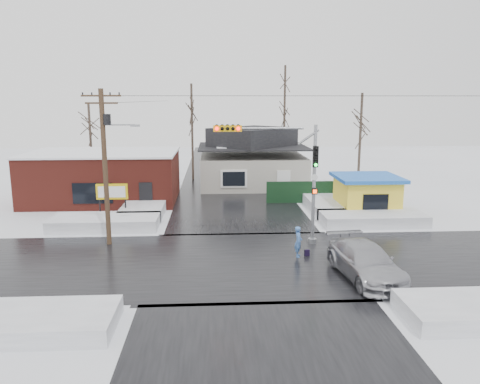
{
  "coord_description": "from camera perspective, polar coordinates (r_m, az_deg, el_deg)",
  "views": [
    {
      "loc": [
        -1.8,
        -23.36,
        8.41
      ],
      "look_at": [
        -0.25,
        3.81,
        3.0
      ],
      "focal_mm": 35.0,
      "sensor_mm": 36.0,
      "label": 1
    }
  ],
  "objects": [
    {
      "name": "house",
      "position": [
        45.88,
        1.52,
        3.99
      ],
      "size": [
        10.4,
        8.4,
        5.76
      ],
      "color": "#B8B3A6",
      "rests_on": "ground"
    },
    {
      "name": "snowbank_nside_e",
      "position": [
        37.31,
        10.46,
        -1.34
      ],
      "size": [
        3.0,
        8.0,
        0.8
      ],
      "primitive_type": "cube",
      "color": "white",
      "rests_on": "ground"
    },
    {
      "name": "car",
      "position": [
        23.24,
        15.03,
        -8.23
      ],
      "size": [
        2.94,
        5.85,
        1.63
      ],
      "primitive_type": "imported",
      "rotation": [
        0.0,
        0.0,
        0.12
      ],
      "color": "#AEAFB5",
      "rests_on": "ground"
    },
    {
      "name": "tree_far_right",
      "position": [
        45.52,
        14.58,
        9.31
      ],
      "size": [
        3.0,
        3.0,
        9.0
      ],
      "color": "#332821",
      "rests_on": "ground"
    },
    {
      "name": "ground",
      "position": [
        24.89,
        1.09,
        -8.5
      ],
      "size": [
        120.0,
        120.0,
        0.0
      ],
      "primitive_type": "plane",
      "color": "white",
      "rests_on": "ground"
    },
    {
      "name": "snowbank_nw",
      "position": [
        32.21,
        -16.1,
        -3.61
      ],
      "size": [
        7.0,
        3.0,
        0.8
      ],
      "primitive_type": "cube",
      "color": "white",
      "rests_on": "ground"
    },
    {
      "name": "shopping_bag",
      "position": [
        25.93,
        8.16,
        -7.39
      ],
      "size": [
        0.3,
        0.2,
        0.35
      ],
      "primitive_type": "cube",
      "rotation": [
        0.0,
        0.0,
        0.3
      ],
      "color": "black",
      "rests_on": "ground"
    },
    {
      "name": "fence",
      "position": [
        39.0,
        9.09,
        -0.0
      ],
      "size": [
        8.0,
        0.12,
        1.8
      ],
      "primitive_type": "cube",
      "color": "black",
      "rests_on": "ground"
    },
    {
      "name": "road_ew",
      "position": [
        24.89,
        1.09,
        -8.48
      ],
      "size": [
        120.0,
        10.0,
        0.02
      ],
      "primitive_type": "cube",
      "color": "black",
      "rests_on": "ground"
    },
    {
      "name": "snowbank_nside_w",
      "position": [
        36.63,
        -11.35,
        -1.61
      ],
      "size": [
        3.0,
        8.0,
        0.8
      ],
      "primitive_type": "cube",
      "color": "white",
      "rests_on": "ground"
    },
    {
      "name": "marquee_sign",
      "position": [
        34.25,
        -15.34,
        -0.08
      ],
      "size": [
        2.2,
        0.21,
        2.55
      ],
      "color": "black",
      "rests_on": "ground"
    },
    {
      "name": "kiosk",
      "position": [
        35.89,
        15.15,
        -0.31
      ],
      "size": [
        4.6,
        4.6,
        2.88
      ],
      "color": "yellow",
      "rests_on": "ground"
    },
    {
      "name": "tree_far_west",
      "position": [
        48.95,
        -17.89,
        8.31
      ],
      "size": [
        3.0,
        3.0,
        8.0
      ],
      "color": "#332821",
      "rests_on": "ground"
    },
    {
      "name": "tree_far_left",
      "position": [
        49.41,
        -5.92,
        10.65
      ],
      "size": [
        3.0,
        3.0,
        10.0
      ],
      "color": "#332821",
      "rests_on": "ground"
    },
    {
      "name": "traffic_signal",
      "position": [
        26.94,
        5.82,
        2.93
      ],
      "size": [
        6.05,
        0.68,
        7.0
      ],
      "color": "gray",
      "rests_on": "ground"
    },
    {
      "name": "snowbank_ne",
      "position": [
        33.2,
        15.85,
        -3.15
      ],
      "size": [
        7.0,
        3.0,
        0.8
      ],
      "primitive_type": "cube",
      "color": "white",
      "rests_on": "ground"
    },
    {
      "name": "utility_pole",
      "position": [
        27.75,
        -16.04,
        3.98
      ],
      "size": [
        3.15,
        0.44,
        9.0
      ],
      "color": "#382619",
      "rests_on": "ground"
    },
    {
      "name": "snowbank_sw",
      "position": [
        19.61,
        -25.29,
        -14.17
      ],
      "size": [
        7.0,
        3.0,
        0.7
      ],
      "primitive_type": "cube",
      "color": "white",
      "rests_on": "ground"
    },
    {
      "name": "pedestrian",
      "position": [
        25.58,
        7.13,
        -6.06
      ],
      "size": [
        0.51,
        0.68,
        1.68
      ],
      "primitive_type": "imported",
      "rotation": [
        0.0,
        0.0,
        1.37
      ],
      "color": "#4777C7",
      "rests_on": "ground"
    },
    {
      "name": "road_ns",
      "position": [
        24.89,
        1.09,
        -8.48
      ],
      "size": [
        10.0,
        120.0,
        0.02
      ],
      "primitive_type": "cube",
      "color": "black",
      "rests_on": "ground"
    },
    {
      "name": "brick_building",
      "position": [
        40.91,
        -16.23,
        1.89
      ],
      "size": [
        12.2,
        8.2,
        4.12
      ],
      "color": "maroon",
      "rests_on": "ground"
    },
    {
      "name": "tree_far_mid",
      "position": [
        51.96,
        5.5,
        12.44
      ],
      "size": [
        3.0,
        3.0,
        12.0
      ],
      "color": "#332821",
      "rests_on": "ground"
    }
  ]
}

